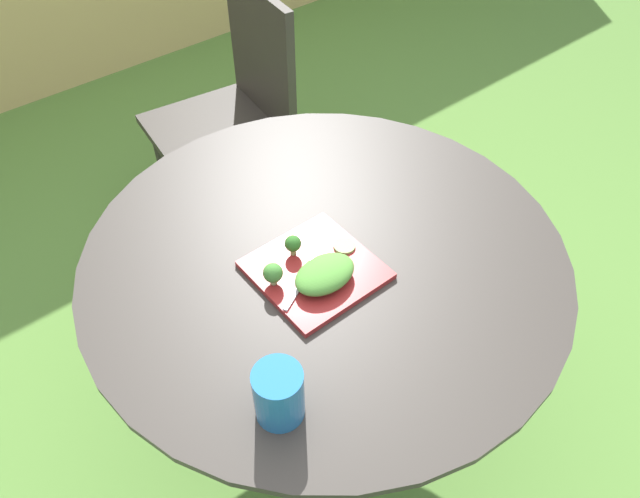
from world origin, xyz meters
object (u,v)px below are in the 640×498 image
Objects in this scene: patio_chair at (237,101)px; drinking_glass at (279,396)px; salad_plate at (315,270)px; fork at (305,278)px.

patio_chair reaches higher than drinking_glass.
fork is at bearing -162.61° from salad_plate.
drinking_glass is 0.30m from fork.
fork reaches higher than salad_plate.
patio_chair is 3.64× the size of salad_plate.
salad_plate is at bearing 17.39° from fork.
patio_chair reaches higher than fork.
patio_chair is 7.77× the size of drinking_glass.
patio_chair is 6.18× the size of fork.
drinking_glass reaches higher than salad_plate.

